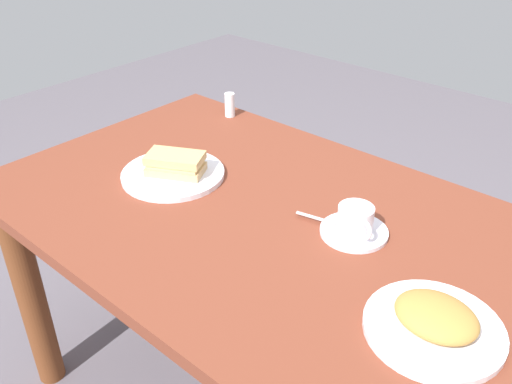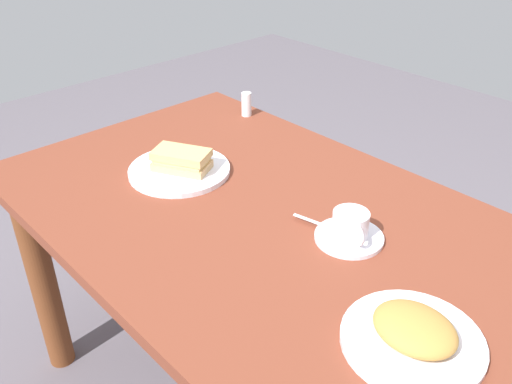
% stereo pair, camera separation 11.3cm
% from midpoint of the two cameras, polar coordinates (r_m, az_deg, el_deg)
% --- Properties ---
extents(dining_table, '(1.34, 0.85, 0.72)m').
position_cam_midpoint_polar(dining_table, '(1.37, 2.62, -6.59)').
color(dining_table, brown).
rests_on(dining_table, ground_plane).
extents(sandwich_plate, '(0.27, 0.27, 0.01)m').
position_cam_midpoint_polar(sandwich_plate, '(1.45, -5.77, 2.21)').
color(sandwich_plate, white).
rests_on(sandwich_plate, dining_table).
extents(sandwich_front, '(0.17, 0.14, 0.05)m').
position_cam_midpoint_polar(sandwich_front, '(1.43, -5.51, 3.28)').
color(sandwich_front, tan).
rests_on(sandwich_front, sandwich_plate).
extents(coffee_saucer, '(0.15, 0.15, 0.01)m').
position_cam_midpoint_polar(coffee_saucer, '(1.22, 12.26, -4.70)').
color(coffee_saucer, white).
rests_on(coffee_saucer, dining_table).
extents(coffee_cup, '(0.10, 0.08, 0.06)m').
position_cam_midpoint_polar(coffee_cup, '(1.20, 12.49, -3.35)').
color(coffee_cup, white).
rests_on(coffee_cup, coffee_saucer).
extents(spoon, '(0.10, 0.03, 0.01)m').
position_cam_midpoint_polar(spoon, '(1.24, 9.18, -3.32)').
color(spoon, silver).
rests_on(spoon, coffee_saucer).
extents(side_plate, '(0.25, 0.25, 0.01)m').
position_cam_midpoint_polar(side_plate, '(1.02, 19.10, -14.51)').
color(side_plate, white).
rests_on(side_plate, dining_table).
extents(side_food_pile, '(0.15, 0.12, 0.04)m').
position_cam_midpoint_polar(side_food_pile, '(1.00, 19.39, -13.33)').
color(side_food_pile, '#B7843D').
rests_on(side_food_pile, side_plate).
extents(salt_shaker, '(0.03, 0.03, 0.08)m').
position_cam_midpoint_polar(salt_shaker, '(1.78, 0.84, 9.07)').
color(salt_shaker, silver).
rests_on(salt_shaker, dining_table).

